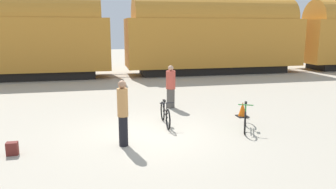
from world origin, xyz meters
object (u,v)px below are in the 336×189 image
object	(u,v)px
freight_train	(118,35)
person_in_tan	(123,113)
bicycle_green	(245,118)
person_in_red	(171,87)
bicycle_black	(165,114)
traffic_cone	(242,110)
backpack	(12,149)

from	to	relation	value
freight_train	person_in_tan	size ratio (longest dim) A/B	28.67
bicycle_green	person_in_red	size ratio (longest dim) A/B	0.92
bicycle_black	person_in_red	world-z (taller)	person_in_red
bicycle_green	person_in_red	xyz separation A→B (m)	(-1.70, 3.30, 0.49)
bicycle_green	traffic_cone	distance (m)	1.50
person_in_red	backpack	world-z (taller)	person_in_red
person_in_red	backpack	distance (m)	6.56
bicycle_green	bicycle_black	distance (m)	2.62
person_in_red	bicycle_green	bearing A→B (deg)	57.19
freight_train	person_in_tan	world-z (taller)	freight_train
bicycle_black	person_in_tan	xyz separation A→B (m)	(-1.54, -1.68, 0.58)
person_in_tan	freight_train	bearing A→B (deg)	-23.93
freight_train	traffic_cone	xyz separation A→B (m)	(3.67, -11.27, -2.48)
freight_train	person_in_red	xyz separation A→B (m)	(1.40, -9.36, -1.88)
person_in_tan	traffic_cone	world-z (taller)	person_in_tan
backpack	traffic_cone	size ratio (longest dim) A/B	0.62
bicycle_green	person_in_tan	size ratio (longest dim) A/B	0.86
bicycle_green	backpack	size ratio (longest dim) A/B	4.67
backpack	traffic_cone	world-z (taller)	traffic_cone
freight_train	person_in_red	distance (m)	9.65
person_in_red	traffic_cone	world-z (taller)	person_in_red
person_in_tan	person_in_red	size ratio (longest dim) A/B	1.06
bicycle_green	freight_train	bearing A→B (deg)	103.77
person_in_red	backpack	bearing A→B (deg)	-21.79
traffic_cone	person_in_red	bearing A→B (deg)	139.76
freight_train	bicycle_green	distance (m)	13.25
backpack	traffic_cone	bearing A→B (deg)	16.06
bicycle_black	person_in_tan	distance (m)	2.36
bicycle_green	traffic_cone	bearing A→B (deg)	67.85
bicycle_green	person_in_tan	distance (m)	4.07
bicycle_green	bicycle_black	size ratio (longest dim) A/B	0.90
bicycle_black	backpack	xyz separation A→B (m)	(-4.40, -1.73, -0.19)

